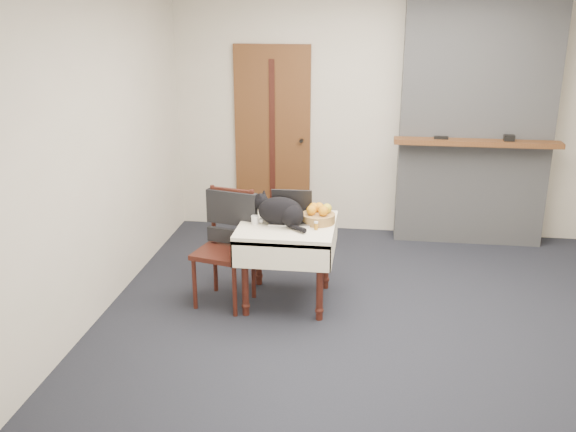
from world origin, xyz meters
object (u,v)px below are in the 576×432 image
(laptop, at_px, (291,214))
(chair, at_px, (228,231))
(pill_bottle, at_px, (316,226))
(cat, at_px, (281,211))
(side_table, at_px, (287,236))
(fruit_basket, at_px, (319,215))
(cream_jar, at_px, (255,220))
(door, at_px, (273,139))

(laptop, relative_size, chair, 0.36)
(pill_bottle, distance_m, chair, 0.76)
(pill_bottle, bearing_deg, laptop, 140.43)
(cat, height_order, chair, chair)
(cat, distance_m, pill_bottle, 0.31)
(cat, relative_size, chair, 0.51)
(pill_bottle, bearing_deg, side_table, 154.31)
(side_table, xyz_separation_m, cat, (-0.05, -0.04, 0.23))
(cat, relative_size, fruit_basket, 1.80)
(cream_jar, relative_size, fruit_basket, 0.26)
(cream_jar, bearing_deg, chair, 171.33)
(laptop, xyz_separation_m, cat, (-0.07, -0.11, 0.05))
(pill_bottle, xyz_separation_m, fruit_basket, (0.00, 0.18, 0.03))
(cream_jar, distance_m, pill_bottle, 0.51)
(door, relative_size, side_table, 2.56)
(door, distance_m, chair, 1.92)
(side_table, xyz_separation_m, chair, (-0.49, -0.01, 0.03))
(fruit_basket, bearing_deg, cream_jar, -168.26)
(laptop, height_order, fruit_basket, laptop)
(door, height_order, laptop, door)
(pill_bottle, relative_size, fruit_basket, 0.25)
(cat, bearing_deg, laptop, 77.60)
(cream_jar, bearing_deg, side_table, 10.76)
(cat, distance_m, cream_jar, 0.23)
(side_table, distance_m, pill_bottle, 0.31)
(laptop, relative_size, fruit_basket, 1.26)
(side_table, xyz_separation_m, pill_bottle, (0.25, -0.12, 0.15))
(side_table, relative_size, cream_jar, 11.11)
(cat, bearing_deg, cream_jar, -157.09)
(fruit_basket, bearing_deg, cat, -162.44)
(fruit_basket, xyz_separation_m, chair, (-0.74, -0.07, -0.15))
(laptop, xyz_separation_m, fruit_basket, (0.23, -0.01, 0.00))
(cat, xyz_separation_m, pill_bottle, (0.29, -0.08, -0.08))
(door, relative_size, laptop, 5.79)
(door, height_order, pill_bottle, door)
(cat, bearing_deg, chair, -163.34)
(side_table, height_order, cat, cat)
(laptop, xyz_separation_m, cream_jar, (-0.28, -0.12, -0.03))
(pill_bottle, bearing_deg, door, 108.57)
(door, xyz_separation_m, pill_bottle, (0.67, -1.98, -0.26))
(chair, bearing_deg, side_table, 15.34)
(cat, bearing_deg, fruit_basket, 37.21)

